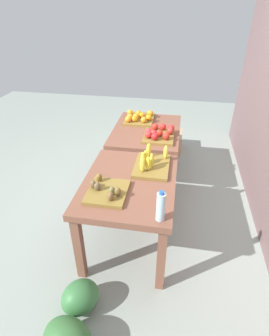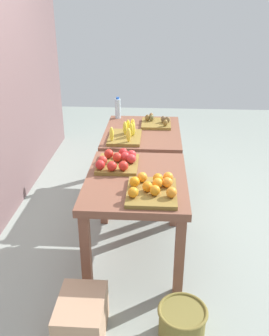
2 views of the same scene
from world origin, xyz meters
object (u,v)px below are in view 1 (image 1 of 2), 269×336
banana_crate (151,163)px  cardboard_produce_box (172,142)px  display_table_right (130,191)px  kiwi_bin (107,191)px  water_bottle (161,207)px  wicker_basket (131,141)px  orange_bin (139,118)px  watermelon_pile (73,321)px  apple_bin (159,134)px  display_table_left (146,137)px

banana_crate → cardboard_produce_box: (-1.75, 0.14, -0.63)m
display_table_right → kiwi_bin: kiwi_bin is taller
water_bottle → wicker_basket: 2.60m
orange_bin → watermelon_pile: 2.39m
display_table_right → water_bottle: size_ratio=4.18×
display_table_right → cardboard_produce_box: display_table_right is taller
watermelon_pile → cardboard_produce_box: cardboard_produce_box is taller
display_table_right → wicker_basket: bearing=-169.9°
display_table_right → water_bottle: water_bottle is taller
apple_bin → kiwi_bin: size_ratio=1.12×
display_table_right → cardboard_produce_box: 2.09m
wicker_basket → cardboard_produce_box: 0.65m
apple_bin → watermelon_pile: size_ratio=0.56×
apple_bin → wicker_basket: apple_bin is taller
display_table_right → kiwi_bin: size_ratio=2.89×
apple_bin → display_table_right: bearing=-10.5°
orange_bin → water_bottle: (1.80, 0.44, 0.08)m
orange_bin → display_table_right: bearing=5.6°
watermelon_pile → cardboard_produce_box: size_ratio=1.80×
banana_crate → watermelon_pile: (1.20, -0.39, -0.64)m
display_table_left → banana_crate: (0.86, 0.16, 0.15)m
kiwi_bin → water_bottle: bearing=63.6°
apple_bin → water_bottle: (1.34, 0.14, 0.07)m
display_table_right → orange_bin: (-1.36, -0.13, 0.15)m
cardboard_produce_box → display_table_left: bearing=-18.7°
display_table_right → banana_crate: size_ratio=2.36×
watermelon_pile → kiwi_bin: bearing=173.3°
apple_bin → banana_crate: banana_crate is taller
orange_bin → kiwi_bin: orange_bin is taller
wicker_basket → orange_bin: bearing=19.5°
apple_bin → orange_bin: bearing=-146.2°
water_bottle → orange_bin: bearing=-166.2°
watermelon_pile → display_table_right: bearing=166.1°
display_table_right → banana_crate: (-0.26, 0.16, 0.15)m
orange_bin → watermelon_pile: orange_bin is taller
kiwi_bin → wicker_basket: size_ratio=1.11×
watermelon_pile → wicker_basket: bearing=-177.7°
banana_crate → wicker_basket: 1.91m
apple_bin → wicker_basket: 1.35m
display_table_left → apple_bin: 0.31m
water_bottle → cardboard_produce_box: water_bottle is taller
orange_bin → kiwi_bin: (1.57, -0.01, -0.01)m
banana_crate → display_table_right: bearing=-31.6°
banana_crate → kiwi_bin: 0.56m
display_table_left → orange_bin: bearing=-151.2°
display_table_left → apple_bin: apple_bin is taller
display_table_right → banana_crate: 0.34m
display_table_left → wicker_basket: size_ratio=3.20×
kiwi_bin → watermelon_pile: bearing=-6.7°
orange_bin → water_bottle: water_bottle is taller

